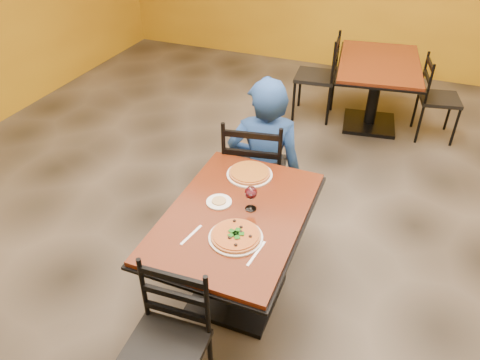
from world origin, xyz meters
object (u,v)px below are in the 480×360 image
at_px(side_plate, 219,202).
at_px(plate_main, 236,237).
at_px(pizza_far, 250,172).
at_px(table_second, 377,79).
at_px(chair_second_left, 316,77).
at_px(plate_far, 250,174).
at_px(diner, 265,149).
at_px(table_main, 236,237).
at_px(chair_second_right, 440,99).
at_px(chair_main_far, 255,170).
at_px(wine_glass, 251,197).
at_px(pizza_main, 236,235).
at_px(chair_main_near, 163,353).

bearing_deg(side_plate, plate_main, -50.02).
bearing_deg(pizza_far, table_second, 77.84).
relative_size(chair_second_left, plate_far, 3.09).
height_order(diner, side_plate, diner).
relative_size(table_main, chair_second_right, 1.41).
bearing_deg(plate_far, table_main, -80.69).
height_order(table_second, chair_main_far, chair_main_far).
bearing_deg(wine_glass, diner, 103.54).
xyz_separation_m(pizza_main, wine_glass, (-0.01, 0.28, 0.07)).
relative_size(plate_main, pizza_far, 1.11).
xyz_separation_m(chair_second_right, side_plate, (-1.26, -2.81, 0.32)).
bearing_deg(pizza_far, chair_second_right, 64.09).
xyz_separation_m(table_second, wine_glass, (-0.39, -2.79, 0.28)).
bearing_deg(pizza_far, plate_main, -76.29).
relative_size(diner, plate_far, 3.92).
distance_m(diner, plate_far, 0.61).
xyz_separation_m(table_second, chair_second_left, (-0.66, -0.00, -0.08)).
bearing_deg(wine_glass, pizza_main, -87.02).
bearing_deg(plate_main, pizza_main, 0.00).
height_order(chair_main_far, plate_main, chair_main_far).
bearing_deg(pizza_far, pizza_main, -76.29).
distance_m(chair_second_right, side_plate, 3.10).
distance_m(table_second, side_plate, 2.88).
xyz_separation_m(chair_second_left, plate_far, (0.13, -2.46, 0.28)).
height_order(table_main, pizza_main, pizza_main).
distance_m(chair_main_far, diner, 0.19).
distance_m(chair_second_left, wine_glass, 2.83).
bearing_deg(side_plate, chair_main_far, 92.97).
bearing_deg(chair_second_left, table_second, 84.62).
height_order(plate_main, wine_glass, wine_glass).
bearing_deg(plate_far, side_plate, -101.22).
bearing_deg(pizza_main, chair_main_near, -103.48).
bearing_deg(plate_main, plate_far, 103.71).
bearing_deg(chair_second_left, pizza_far, -2.25).
xyz_separation_m(table_main, side_plate, (-0.14, 0.06, 0.20)).
distance_m(pizza_main, pizza_far, 0.63).
distance_m(plate_main, pizza_main, 0.02).
bearing_deg(chair_second_right, pizza_main, 150.00).
height_order(table_main, chair_main_far, chair_main_far).
bearing_deg(table_second, chair_second_left, -180.00).
bearing_deg(plate_main, chair_main_near, -103.48).
bearing_deg(wine_glass, chair_main_far, 107.83).
height_order(table_second, pizza_main, pizza_main).
distance_m(chair_second_right, plate_far, 2.75).
bearing_deg(table_main, pizza_far, 99.31).
relative_size(table_main, pizza_main, 4.33).
relative_size(plate_far, pizza_far, 1.11).
xyz_separation_m(pizza_main, pizza_far, (-0.15, 0.61, 0.00)).
height_order(chair_main_near, pizza_main, chair_main_near).
height_order(chair_main_far, chair_second_left, chair_main_far).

